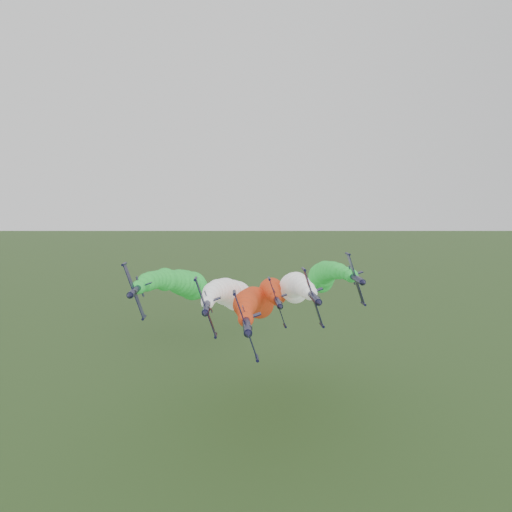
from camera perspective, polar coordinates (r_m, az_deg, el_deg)
The scene contains 6 objects.
jet_lead at distance 117.01m, azimuth -0.24°, elevation -5.35°, with size 11.50×74.52×19.01m.
jet_inner_left at distance 128.21m, azimuth -3.13°, elevation -4.28°, with size 11.95×74.98×19.47m.
jet_inner_right at distance 127.56m, azimuth 4.46°, elevation -3.57°, with size 11.41×74.44×18.93m.
jet_outer_left at distance 133.75m, azimuth -8.36°, elevation -3.14°, with size 11.30×74.32×18.81m.
jet_outer_right at distance 139.71m, azimuth 7.74°, elevation -2.28°, with size 11.55×74.57×19.06m.
jet_trail at distance 142.68m, azimuth 1.93°, elevation -4.06°, with size 11.33×74.36×18.85m.
Camera 1 is at (3.02, -77.06, 55.08)m, focal length 35.00 mm.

